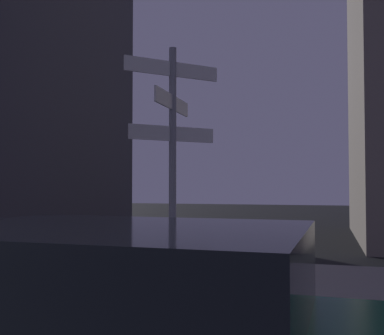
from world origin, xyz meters
TOP-DOWN VIEW (x-y plane):
  - sidewalk_kerb at (0.00, 7.28)m, footprint 40.00×3.23m
  - signpost at (0.82, 6.52)m, footprint 1.22×1.66m

SIDE VIEW (x-z plane):
  - sidewalk_kerb at x=0.00m, z-range 0.00..0.14m
  - signpost at x=0.82m, z-range 0.54..4.35m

